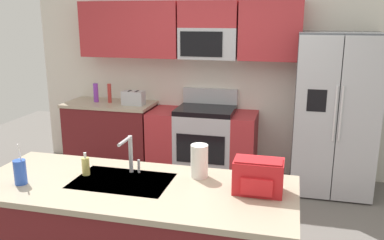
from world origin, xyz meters
The scene contains 12 objects.
kitchen_wall_unit centered at (-0.14, 2.08, 1.47)m, with size 5.20×0.43×2.60m.
back_counter centered at (-1.48, 1.80, 0.45)m, with size 1.17×0.63×0.90m.
range_oven centered at (-0.20, 1.80, 0.44)m, with size 1.36×0.61×1.10m.
refrigerator centered at (1.36, 1.73, 0.93)m, with size 0.90×0.76×1.85m.
toaster centered at (-1.12, 1.75, 0.99)m, with size 0.28×0.16×0.18m.
pepper_mill centered at (-1.47, 1.80, 1.03)m, with size 0.05×0.05×0.25m, color #B2332D.
bottle_purple centered at (-1.68, 1.81, 1.02)m, with size 0.07×0.07×0.25m, color purple.
sink_faucet centered at (-0.24, -0.47, 1.07)m, with size 0.09×0.21×0.28m.
drink_cup_blue centered at (-0.90, -0.83, 0.99)m, with size 0.08×0.08×0.29m.
soap_dispenser centered at (-0.54, -0.58, 0.97)m, with size 0.06×0.06×0.17m.
paper_towel_roll centered at (0.26, -0.41, 1.02)m, with size 0.12×0.12×0.24m, color white.
backpack centered at (0.70, -0.57, 1.02)m, with size 0.32×0.22×0.23m.
Camera 1 is at (0.88, -3.07, 2.03)m, focal length 37.98 mm.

